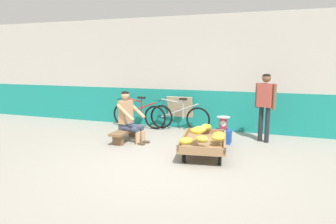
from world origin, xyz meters
TOP-DOWN VIEW (x-y plane):
  - ground_plane at (0.00, 0.00)m, footprint 80.00×80.00m
  - back_wall at (0.00, 3.26)m, footprint 16.00×0.30m
  - banana_cart at (0.56, 0.97)m, footprint 1.04×1.55m
  - banana_pile at (0.61, 0.80)m, footprint 0.79×1.50m
  - low_bench at (-1.33, 1.41)m, footprint 0.30×1.10m
  - vendor_seated at (-1.25, 1.39)m, footprint 0.72×0.57m
  - plastic_crate at (0.78, 1.96)m, footprint 0.36×0.28m
  - weighing_scale at (0.78, 1.96)m, footprint 0.30×0.30m
  - bicycle_near_left at (-1.65, 2.75)m, footprint 1.65×0.48m
  - bicycle_far_left at (-0.51, 2.84)m, footprint 1.66×0.48m
  - sign_board at (-0.55, 3.08)m, footprint 0.70×0.27m
  - customer_adult at (1.63, 2.35)m, footprint 0.45×0.32m

SIDE VIEW (x-z plane):
  - ground_plane at x=0.00m, z-range 0.00..0.00m
  - plastic_crate at x=0.78m, z-range 0.00..0.30m
  - low_bench at x=-1.33m, z-range 0.06..0.33m
  - banana_cart at x=0.56m, z-range 0.06..0.42m
  - bicycle_near_left at x=-1.65m, z-range -0.08..0.78m
  - bicycle_far_left at x=-0.51m, z-range -0.08..0.78m
  - sign_board at x=-0.55m, z-range 0.00..0.87m
  - weighing_scale at x=0.78m, z-range 0.31..0.60m
  - banana_pile at x=0.61m, z-range 0.33..0.59m
  - vendor_seated at x=-1.25m, z-range 0.00..1.14m
  - customer_adult at x=1.63m, z-range 0.19..1.72m
  - back_wall at x=0.00m, z-range 0.00..2.96m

